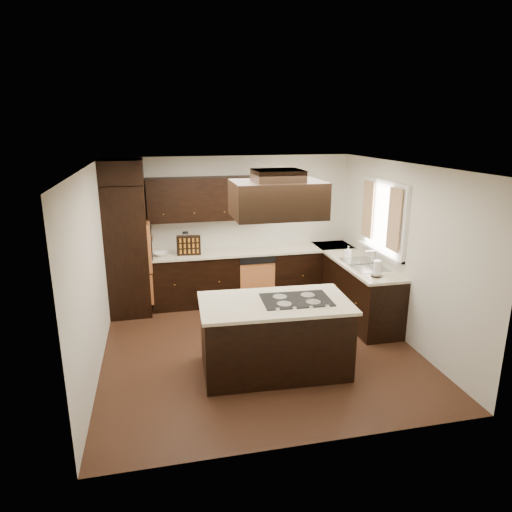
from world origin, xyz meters
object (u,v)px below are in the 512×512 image
object	(u,v)px
oven_column	(128,250)
range_hood	(277,199)
island	(274,337)
spice_rack	(189,245)

from	to	relation	value
oven_column	range_hood	world-z (taller)	range_hood
range_hood	island	bearing A→B (deg)	-113.25
island	range_hood	distance (m)	1.72
oven_column	island	size ratio (longest dim) A/B	1.20
island	range_hood	world-z (taller)	range_hood
oven_column	island	bearing A→B (deg)	-51.95
range_hood	spice_rack	xyz separation A→B (m)	(-0.90, 2.25, -1.08)
range_hood	spice_rack	size ratio (longest dim) A/B	2.68
island	spice_rack	world-z (taller)	spice_rack
oven_column	range_hood	size ratio (longest dim) A/B	2.02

